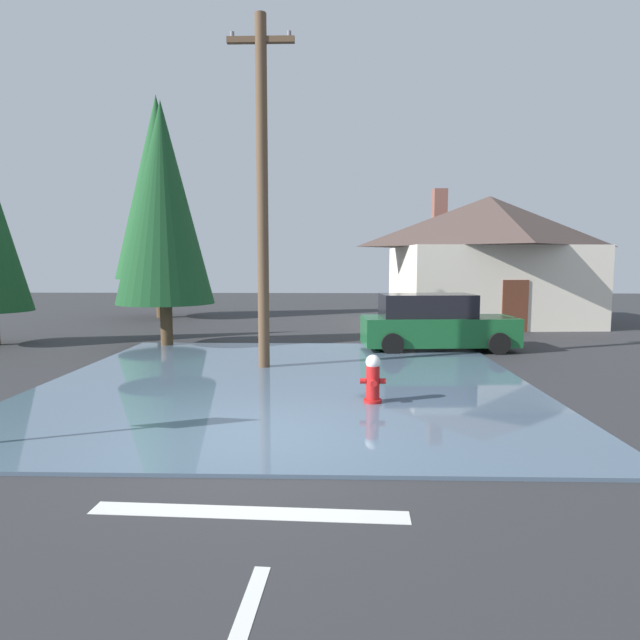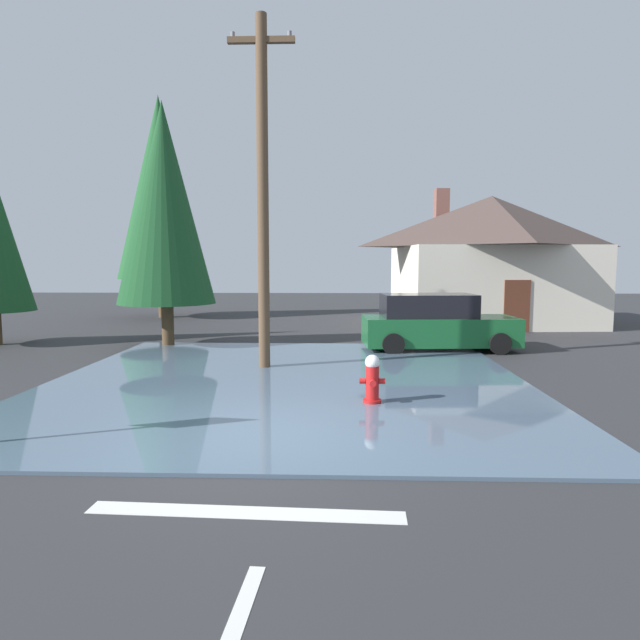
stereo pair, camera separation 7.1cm
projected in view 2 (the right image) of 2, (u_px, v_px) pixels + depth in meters
ground_plane at (257, 441)px, 8.27m from camera, size 80.00×80.00×0.10m
flood_puddle at (288, 380)px, 12.16m from camera, size 10.45×10.99×0.06m
lane_stop_bar at (245, 512)px, 5.78m from camera, size 3.41×0.45×0.01m
fire_hydrant at (372, 381)px, 10.11m from camera, size 0.48×0.41×0.95m
utility_pole at (263, 190)px, 13.19m from camera, size 1.60×0.28×8.46m
house at (490, 258)px, 23.69m from camera, size 8.63×7.28×5.94m
parked_car at (436, 324)px, 16.49m from camera, size 4.67×2.19×1.71m
pine_tree_mid_left at (164, 204)px, 16.90m from camera, size 3.03×3.03×7.58m
pine_tree_short_left at (161, 189)px, 25.95m from camera, size 4.19×4.19×10.48m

